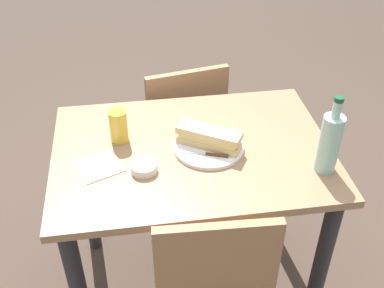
% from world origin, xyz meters
% --- Properties ---
extents(ground_plane, '(8.00, 8.00, 0.00)m').
position_xyz_m(ground_plane, '(0.00, 0.00, 0.00)').
color(ground_plane, '#47382D').
extents(dining_table, '(1.01, 0.71, 0.78)m').
position_xyz_m(dining_table, '(0.00, 0.00, 0.63)').
color(dining_table, '#997251').
rests_on(dining_table, ground).
extents(chair_near, '(0.46, 0.46, 0.85)m').
position_xyz_m(chair_near, '(-0.03, -0.55, 0.48)').
color(chair_near, '#936B47').
rests_on(chair_near, ground).
extents(plate_near, '(0.26, 0.26, 0.01)m').
position_xyz_m(plate_near, '(-0.06, 0.01, 0.79)').
color(plate_near, white).
rests_on(plate_near, dining_table).
extents(baguette_sandwich_near, '(0.24, 0.18, 0.07)m').
position_xyz_m(baguette_sandwich_near, '(-0.06, 0.01, 0.83)').
color(baguette_sandwich_near, '#DBB77A').
rests_on(baguette_sandwich_near, plate_near).
extents(knife_near, '(0.17, 0.07, 0.01)m').
position_xyz_m(knife_near, '(-0.04, 0.06, 0.80)').
color(knife_near, silver).
rests_on(knife_near, plate_near).
extents(water_bottle, '(0.07, 0.07, 0.29)m').
position_xyz_m(water_bottle, '(-0.43, 0.18, 0.89)').
color(water_bottle, '#99C6B7').
rests_on(water_bottle, dining_table).
extents(beer_glass, '(0.07, 0.07, 0.13)m').
position_xyz_m(beer_glass, '(0.26, -0.09, 0.84)').
color(beer_glass, gold).
rests_on(beer_glass, dining_table).
extents(olive_bowl, '(0.09, 0.09, 0.03)m').
position_xyz_m(olive_bowl, '(0.18, 0.10, 0.79)').
color(olive_bowl, silver).
rests_on(olive_bowl, dining_table).
extents(paper_napkin, '(0.18, 0.18, 0.00)m').
position_xyz_m(paper_napkin, '(0.33, 0.05, 0.78)').
color(paper_napkin, white).
rests_on(paper_napkin, dining_table).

